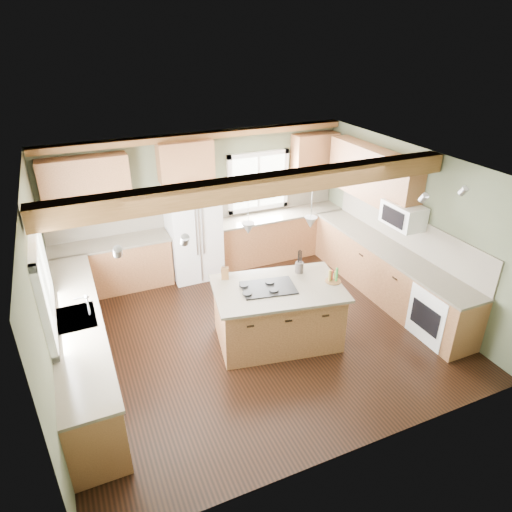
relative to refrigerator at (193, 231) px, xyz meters
name	(u,v)px	position (x,y,z in m)	size (l,w,h in m)	color
floor	(255,331)	(0.30, -2.12, -0.90)	(5.60, 5.60, 0.00)	black
ceiling	(255,169)	(0.30, -2.12, 1.70)	(5.60, 5.60, 0.00)	silver
wall_back	(202,201)	(0.30, 0.38, 0.40)	(5.60, 5.60, 0.00)	#485038
wall_left	(44,299)	(-2.50, -2.12, 0.40)	(5.00, 5.00, 0.00)	#485038
wall_right	(410,226)	(3.10, -2.12, 0.40)	(5.00, 5.00, 0.00)	#485038
ceiling_beam	(265,185)	(0.30, -2.44, 1.57)	(5.55, 0.26, 0.26)	#573819
soffit_trim	(200,136)	(0.30, 0.28, 1.64)	(5.55, 0.20, 0.10)	#573819
backsplash_back	(202,206)	(0.30, 0.36, 0.31)	(5.58, 0.03, 0.58)	brown
backsplash_right	(406,230)	(3.08, -2.07, 0.31)	(0.03, 3.70, 0.58)	brown
base_cab_back_left	(113,267)	(-1.49, 0.08, -0.46)	(2.02, 0.60, 0.88)	brown
counter_back_left	(109,243)	(-1.49, 0.08, 0.00)	(2.06, 0.64, 0.04)	#4C4538
base_cab_back_right	(279,236)	(1.79, 0.08, -0.46)	(2.62, 0.60, 0.88)	brown
counter_back_right	(279,215)	(1.79, 0.08, 0.00)	(2.66, 0.64, 0.04)	#4C4538
base_cab_left	(82,347)	(-2.20, -2.07, -0.46)	(0.60, 3.70, 0.88)	brown
counter_left	(76,319)	(-2.20, -2.07, 0.00)	(0.64, 3.74, 0.04)	#4C4538
base_cab_right	(386,273)	(2.80, -2.07, -0.46)	(0.60, 3.70, 0.88)	brown
counter_right	(390,249)	(2.80, -2.07, 0.00)	(0.64, 3.74, 0.04)	#4C4538
upper_cab_back_left	(86,184)	(-1.69, 0.21, 1.05)	(1.40, 0.35, 0.90)	brown
upper_cab_over_fridge	(186,161)	(0.00, 0.21, 1.25)	(0.96, 0.35, 0.70)	brown
upper_cab_right	(372,174)	(2.92, -1.22, 1.05)	(0.35, 2.20, 0.90)	brown
upper_cab_back_corner	(314,157)	(2.60, 0.21, 1.05)	(0.90, 0.35, 0.90)	brown
window_left	(41,279)	(-2.48, -2.07, 0.65)	(0.04, 1.60, 1.05)	white
window_back	(258,181)	(1.45, 0.36, 0.65)	(1.10, 0.04, 1.00)	white
sink	(75,318)	(-2.20, -2.07, 0.01)	(0.50, 0.65, 0.03)	#262628
faucet	(88,306)	(-2.02, -2.07, 0.15)	(0.02, 0.02, 0.28)	#B2B2B7
dishwasher	(94,416)	(-2.19, -3.37, -0.47)	(0.60, 0.60, 0.84)	white
oven	(441,313)	(2.79, -3.37, -0.47)	(0.60, 0.72, 0.84)	white
microwave	(403,215)	(2.88, -2.17, 0.65)	(0.40, 0.70, 0.38)	white
pendant_left	(248,228)	(0.10, -2.36, 0.98)	(0.18, 0.18, 0.16)	#B2B2B7
pendant_right	(311,223)	(0.95, -2.52, 0.98)	(0.18, 0.18, 0.16)	#B2B2B7
refrigerator	(193,231)	(0.00, 0.00, 0.00)	(0.90, 0.74, 1.80)	white
island	(278,315)	(0.53, -2.44, -0.46)	(1.74, 1.06, 0.88)	brown
island_top	(278,288)	(0.53, -2.44, 0.00)	(1.85, 1.18, 0.04)	#4C4538
cooktop	(268,288)	(0.38, -2.41, 0.03)	(0.75, 0.50, 0.02)	black
knife_block	(225,273)	(-0.09, -1.91, 0.11)	(0.11, 0.08, 0.18)	brown
utensil_crock	(299,267)	(1.01, -2.18, 0.10)	(0.13, 0.13, 0.17)	#38312C
bottle_tray	(334,275)	(1.33, -2.62, 0.12)	(0.23, 0.23, 0.21)	brown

